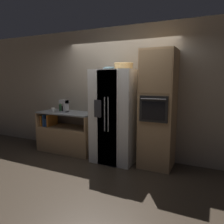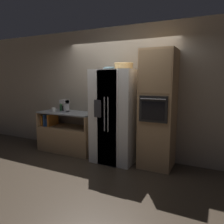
{
  "view_description": "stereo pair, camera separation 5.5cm",
  "coord_description": "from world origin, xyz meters",
  "views": [
    {
      "loc": [
        1.92,
        -3.98,
        1.71
      ],
      "look_at": [
        0.03,
        -0.06,
        1.04
      ],
      "focal_mm": 35.0,
      "sensor_mm": 36.0,
      "label": 1
    },
    {
      "loc": [
        1.97,
        -3.95,
        1.71
      ],
      "look_at": [
        0.03,
        -0.06,
        1.04
      ],
      "focal_mm": 35.0,
      "sensor_mm": 36.0,
      "label": 2
    }
  ],
  "objects": [
    {
      "name": "ground_plane",
      "position": [
        0.0,
        0.0,
        0.0
      ],
      "size": [
        20.0,
        20.0,
        0.0
      ],
      "primitive_type": "plane",
      "color": "#382D23"
    },
    {
      "name": "wall_back",
      "position": [
        0.0,
        0.44,
        1.4
      ],
      "size": [
        12.0,
        0.06,
        2.8
      ],
      "color": "tan",
      "rests_on": "ground_plane"
    },
    {
      "name": "counter_left",
      "position": [
        -1.21,
        0.08,
        0.34
      ],
      "size": [
        1.39,
        0.65,
        0.93
      ],
      "color": "tan",
      "rests_on": "ground_plane"
    },
    {
      "name": "refrigerator",
      "position": [
        0.06,
        0.03,
        0.94
      ],
      "size": [
        0.86,
        0.79,
        1.89
      ],
      "color": "white",
      "rests_on": "ground_plane"
    },
    {
      "name": "wall_oven",
      "position": [
        0.92,
        0.1,
        1.12
      ],
      "size": [
        0.62,
        0.68,
        2.24
      ],
      "color": "tan",
      "rests_on": "ground_plane"
    },
    {
      "name": "wicker_basket",
      "position": [
        0.2,
        0.13,
        1.96
      ],
      "size": [
        0.39,
        0.39,
        0.13
      ],
      "color": "tan",
      "rests_on": "refrigerator"
    },
    {
      "name": "fruit_bowl",
      "position": [
        -0.1,
        0.1,
        1.92
      ],
      "size": [
        0.29,
        0.29,
        0.06
      ],
      "color": "#668C99",
      "rests_on": "refrigerator"
    },
    {
      "name": "bottle_tall",
      "position": [
        -1.45,
        0.15,
        1.03
      ],
      "size": [
        0.07,
        0.07,
        0.21
      ],
      "color": "#33723F",
      "rests_on": "counter_left"
    },
    {
      "name": "bottle_short",
      "position": [
        -1.33,
        0.19,
        1.02
      ],
      "size": [
        0.06,
        0.06,
        0.2
      ],
      "color": "silver",
      "rests_on": "counter_left"
    },
    {
      "name": "mug",
      "position": [
        -1.52,
        -0.03,
        0.98
      ],
      "size": [
        0.12,
        0.09,
        0.09
      ],
      "color": "silver",
      "rests_on": "counter_left"
    },
    {
      "name": "coffee_maker",
      "position": [
        -1.25,
        0.06,
        1.09
      ],
      "size": [
        0.17,
        0.16,
        0.28
      ],
      "color": "#B2B2B7",
      "rests_on": "counter_left"
    }
  ]
}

